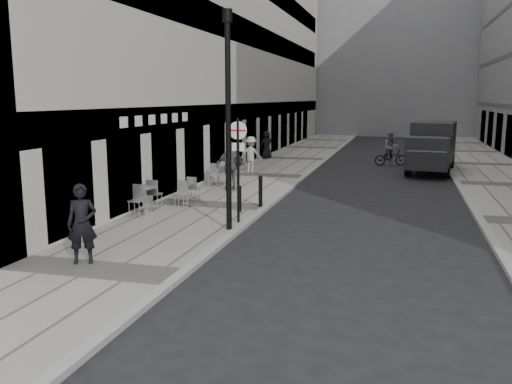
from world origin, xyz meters
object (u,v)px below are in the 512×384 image
at_px(sign_post, 238,156).
at_px(cyclist, 391,152).
at_px(walking_man, 82,224).
at_px(panel_van, 432,145).
at_px(lamppost, 228,110).

distance_m(sign_post, cyclist, 17.02).
distance_m(walking_man, panel_van, 20.69).
bearing_deg(panel_van, walking_man, -106.39).
xyz_separation_m(walking_man, sign_post, (2.23, 4.86, 1.10)).
relative_size(lamppost, panel_van, 1.06).
bearing_deg(walking_man, sign_post, 40.91).
bearing_deg(lamppost, cyclist, 76.73).
height_order(sign_post, lamppost, lamppost).
xyz_separation_m(walking_man, lamppost, (2.23, 3.95, 2.48)).
bearing_deg(cyclist, sign_post, -123.50).
bearing_deg(sign_post, lamppost, -95.77).
bearing_deg(cyclist, walking_man, -126.05).
distance_m(walking_man, sign_post, 5.46).
bearing_deg(walking_man, cyclist, 49.01).
distance_m(sign_post, lamppost, 1.65).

